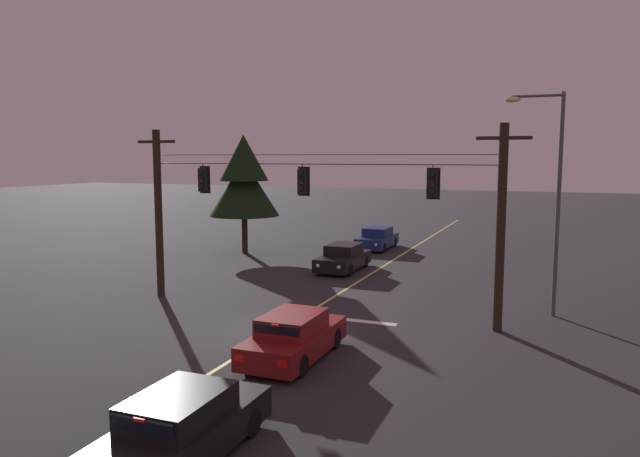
{
  "coord_description": "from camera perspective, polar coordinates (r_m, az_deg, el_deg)",
  "views": [
    {
      "loc": [
        8.8,
        -17.91,
        6.0
      ],
      "look_at": [
        0.0,
        4.03,
        3.14
      ],
      "focal_mm": 33.6,
      "sensor_mm": 36.0,
      "label": 1
    }
  ],
  "objects": [
    {
      "name": "ground_plane",
      "position": [
        20.84,
        -4.19,
        -9.85
      ],
      "size": [
        180.0,
        180.0,
        0.0
      ],
      "primitive_type": "plane",
      "color": "#28282B"
    },
    {
      "name": "lane_centre_stripe",
      "position": [
        28.97,
        3.7,
        -5.05
      ],
      "size": [
        0.14,
        60.0,
        0.01
      ],
      "primitive_type": "cube",
      "color": "#D1C64C",
      "rests_on": "ground"
    },
    {
      "name": "stop_bar_paint",
      "position": [
        22.3,
        3.04,
        -8.7
      ],
      "size": [
        3.4,
        0.36,
        0.01
      ],
      "primitive_type": "cube",
      "color": "silver",
      "rests_on": "ground"
    },
    {
      "name": "signal_span_assembly",
      "position": [
        22.83,
        -0.93,
        1.11
      ],
      "size": [
        15.8,
        0.32,
        7.1
      ],
      "color": "#2D2116",
      "rests_on": "ground"
    },
    {
      "name": "traffic_light_leftmost",
      "position": [
        24.94,
        -11.1,
        4.59
      ],
      "size": [
        0.48,
        0.41,
        1.22
      ],
      "color": "black"
    },
    {
      "name": "traffic_light_left_inner",
      "position": [
        22.84,
        -1.7,
        4.51
      ],
      "size": [
        0.48,
        0.41,
        1.22
      ],
      "color": "black"
    },
    {
      "name": "traffic_light_centre",
      "position": [
        21.35,
        10.66,
        4.23
      ],
      "size": [
        0.48,
        0.41,
        1.22
      ],
      "color": "black"
    },
    {
      "name": "car_waiting_near_lane",
      "position": [
        18.1,
        -2.52,
        -10.3
      ],
      "size": [
        1.8,
        4.33,
        1.39
      ],
      "color": "maroon",
      "rests_on": "ground"
    },
    {
      "name": "car_oncoming_lead",
      "position": [
        31.66,
        2.23,
        -2.83
      ],
      "size": [
        1.8,
        4.42,
        1.39
      ],
      "color": "black",
      "rests_on": "ground"
    },
    {
      "name": "car_oncoming_trailing",
      "position": [
        39.16,
        5.47,
        -0.97
      ],
      "size": [
        1.8,
        4.42,
        1.39
      ],
      "color": "navy",
      "rests_on": "ground"
    },
    {
      "name": "car_waiting_second_near",
      "position": [
        12.79,
        -13.03,
        -18.01
      ],
      "size": [
        1.8,
        4.33,
        1.39
      ],
      "color": "black",
      "rests_on": "ground"
    },
    {
      "name": "street_lamp_corner",
      "position": [
        23.76,
        21.09,
        3.97
      ],
      "size": [
        2.11,
        0.3,
        8.32
      ],
      "color": "#4C4F54",
      "rests_on": "ground"
    },
    {
      "name": "tree_verge_near",
      "position": [
        37.19,
        -7.26,
        4.67
      ],
      "size": [
        4.33,
        4.33,
        7.31
      ],
      "color": "#332316",
      "rests_on": "ground"
    }
  ]
}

